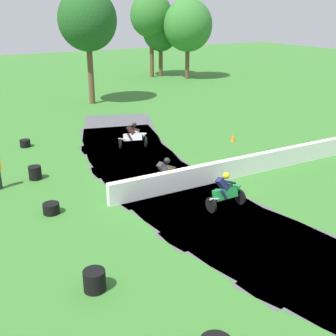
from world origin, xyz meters
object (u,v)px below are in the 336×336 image
object	(u,v)px
tire_stack_far	(94,280)
traffic_cone	(233,138)
motorcycle_lead_white	(134,136)
motorcycle_chase_orange	(167,175)
tire_stack_near	(25,143)
motorcycle_trailing_green	(227,191)
tire_stack_mid_a	(35,173)
tire_stack_mid_b	(51,208)

from	to	relation	value
tire_stack_far	traffic_cone	world-z (taller)	tire_stack_far
motorcycle_lead_white	traffic_cone	distance (m)	5.70
motorcycle_chase_orange	tire_stack_near	bearing A→B (deg)	112.11
motorcycle_lead_white	tire_stack_far	distance (m)	12.75
motorcycle_lead_white	tire_stack_far	world-z (taller)	motorcycle_lead_white
motorcycle_lead_white	traffic_cone	bearing A→B (deg)	-20.65
motorcycle_trailing_green	traffic_cone	size ratio (longest dim) A/B	3.82
motorcycle_trailing_green	tire_stack_mid_a	world-z (taller)	motorcycle_trailing_green
motorcycle_trailing_green	motorcycle_lead_white	bearing A→B (deg)	87.55
motorcycle_lead_white	tire_stack_mid_a	size ratio (longest dim) A/B	2.90
motorcycle_chase_orange	tire_stack_near	world-z (taller)	motorcycle_chase_orange
tire_stack_near	tire_stack_far	distance (m)	14.03
tire_stack_mid_b	traffic_cone	distance (m)	12.20
motorcycle_chase_orange	motorcycle_trailing_green	size ratio (longest dim) A/B	1.00
motorcycle_lead_white	tire_stack_near	distance (m)	6.02
tire_stack_mid_a	motorcycle_chase_orange	bearing A→B (deg)	-42.17
motorcycle_trailing_green	tire_stack_mid_a	bearing A→B (deg)	129.91
motorcycle_chase_orange	traffic_cone	distance (m)	7.88
motorcycle_trailing_green	tire_stack_mid_a	xyz separation A→B (m)	(-5.55, 6.63, -0.35)
motorcycle_chase_orange	traffic_cone	bearing A→B (deg)	30.41
motorcycle_lead_white	traffic_cone	world-z (taller)	motorcycle_lead_white
tire_stack_mid_b	tire_stack_far	xyz separation A→B (m)	(-0.35, -5.17, 0.10)
motorcycle_trailing_green	tire_stack_near	size ratio (longest dim) A/B	2.99
tire_stack_mid_a	traffic_cone	bearing A→B (deg)	-0.23
motorcycle_chase_orange	tire_stack_mid_a	distance (m)	6.01
motorcycle_lead_white	tire_stack_near	size ratio (longest dim) A/B	3.09
tire_stack_mid_b	traffic_cone	xyz separation A→B (m)	(11.63, 3.69, 0.02)
tire_stack_mid_a	tire_stack_mid_b	distance (m)	3.76
motorcycle_trailing_green	tire_stack_far	bearing A→B (deg)	-160.09
motorcycle_lead_white	motorcycle_trailing_green	xyz separation A→B (m)	(-0.37, -8.59, 0.02)
motorcycle_chase_orange	tire_stack_mid_b	world-z (taller)	motorcycle_chase_orange
tire_stack_mid_a	motorcycle_lead_white	bearing A→B (deg)	18.34
tire_stack_mid_b	tire_stack_far	distance (m)	5.19
motorcycle_lead_white	tire_stack_mid_b	world-z (taller)	motorcycle_lead_white
tire_stack_near	traffic_cone	bearing A→B (deg)	-25.90
motorcycle_lead_white	motorcycle_chase_orange	distance (m)	6.17
tire_stack_mid_a	tire_stack_mid_b	size ratio (longest dim) A/B	0.97
tire_stack_mid_a	tire_stack_near	bearing A→B (deg)	81.36
motorcycle_chase_orange	tire_stack_mid_a	world-z (taller)	motorcycle_chase_orange
motorcycle_chase_orange	tire_stack_mid_a	xyz separation A→B (m)	(-4.45, 4.03, -0.36)
tire_stack_mid_b	motorcycle_lead_white	bearing A→B (deg)	42.10
motorcycle_chase_orange	motorcycle_trailing_green	distance (m)	2.83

